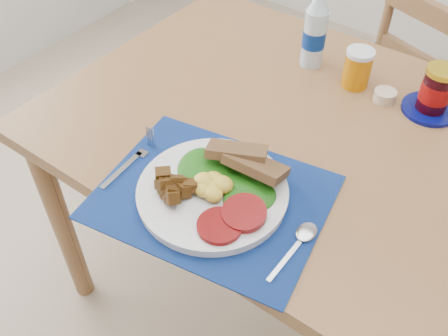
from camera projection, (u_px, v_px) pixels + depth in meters
name	position (u px, v px, depth m)	size (l,w,h in m)	color
table	(331.00, 165.00, 1.22)	(1.40, 0.90, 0.75)	brown
chair_far	(427.00, 80.00, 1.73)	(0.48, 0.47, 1.01)	brown
placemat	(213.00, 197.00, 1.04)	(0.46, 0.36, 0.00)	black
breakfast_plate	(209.00, 189.00, 1.02)	(0.31, 0.31, 0.07)	silver
fork	(135.00, 159.00, 1.11)	(0.03, 0.19, 0.00)	#B2B5BA
spoon	(299.00, 242.00, 0.95)	(0.04, 0.16, 0.00)	#B2B5BA
water_bottle	(315.00, 34.00, 1.32)	(0.06, 0.06, 0.21)	#ADBFCC
juice_glass	(357.00, 69.00, 1.29)	(0.07, 0.07, 0.10)	#B96804
ramekin	(385.00, 96.00, 1.26)	(0.06, 0.06, 0.03)	#C6AD91
jam_on_saucer	(435.00, 93.00, 1.20)	(0.14, 0.14, 0.12)	#050B58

